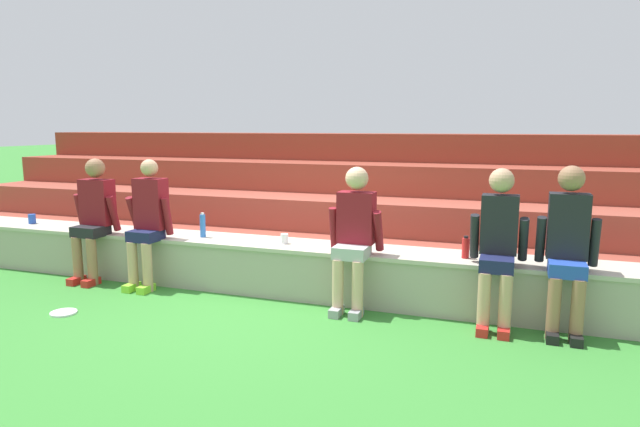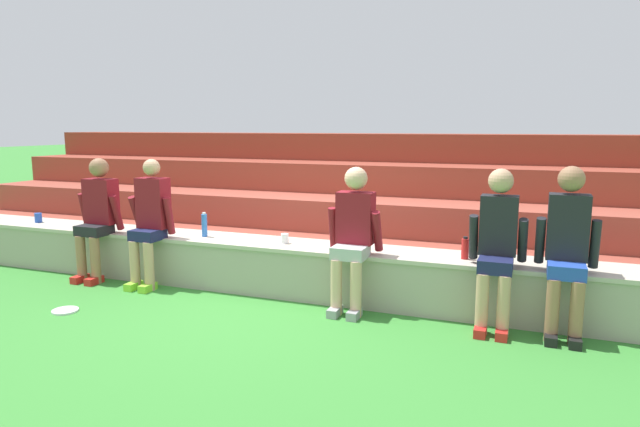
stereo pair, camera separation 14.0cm
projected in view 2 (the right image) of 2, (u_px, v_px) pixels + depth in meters
The scene contains 13 objects.
ground_plane at pixel (264, 298), 5.80m from camera, with size 80.00×80.00×0.00m, color #388433.
stone_seating_wall at pixel (276, 265), 6.03m from camera, with size 9.92×0.63×0.55m.
brick_bleachers at pixel (345, 205), 8.18m from camera, with size 11.51×3.12×1.68m.
person_far_left at pixel (97, 214), 6.44m from camera, with size 0.56×0.52×1.43m.
person_left_of_center at pixel (150, 219), 6.16m from camera, with size 0.53×0.50×1.43m.
person_center at pixel (353, 233), 5.33m from camera, with size 0.54×0.55×1.41m.
person_right_of_center at pixel (497, 243), 4.86m from camera, with size 0.50×0.58×1.43m.
person_far_right at pixel (567, 245), 4.67m from camera, with size 0.51×0.55×1.47m.
water_bottle_near_left at pixel (204, 225), 6.26m from camera, with size 0.06×0.06×0.28m.
water_bottle_mid_left at pixel (465, 248), 5.21m from camera, with size 0.07×0.07×0.22m.
plastic_cup_right_end at pixel (285, 239), 5.91m from camera, with size 0.08×0.08×0.11m, color white.
plastic_cup_middle at pixel (38, 218), 7.20m from camera, with size 0.09×0.09×0.12m, color blue.
frisbee at pixel (65, 311), 5.38m from camera, with size 0.25×0.25×0.02m, color white.
Camera 2 is at (2.56, -5.00, 1.80)m, focal length 30.82 mm.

